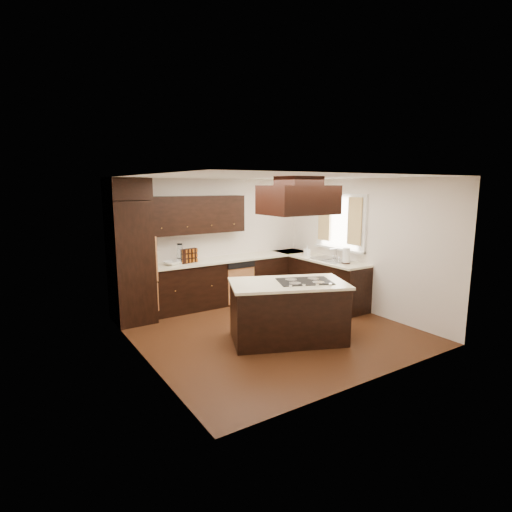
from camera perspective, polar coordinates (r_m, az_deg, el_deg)
name	(u,v)px	position (r m, az deg, el deg)	size (l,w,h in m)	color
floor	(270,330)	(6.75, 2.08, -10.58)	(4.20, 4.20, 0.02)	#552D16
ceiling	(271,176)	(6.32, 2.23, 11.33)	(4.20, 4.20, 0.02)	white
wall_back	(212,241)	(8.21, -6.31, 2.17)	(4.20, 0.02, 2.50)	silver
wall_front	(374,282)	(4.88, 16.52, -3.63)	(4.20, 0.02, 2.50)	silver
wall_left	(141,271)	(5.51, -16.16, -2.07)	(0.02, 4.20, 2.50)	silver
wall_right	(362,245)	(7.81, 14.96, 1.47)	(0.02, 4.20, 2.50)	silver
oven_column	(131,262)	(7.24, -17.47, -0.82)	(0.65, 0.75, 2.12)	black
wall_oven_face	(150,257)	(7.33, -14.86, -0.09)	(0.05, 0.62, 0.78)	#D2874D
base_cabinets_back	(221,282)	(8.11, -5.00, -3.74)	(2.93, 0.60, 0.88)	black
base_cabinets_right	(317,280)	(8.37, 8.72, -3.39)	(0.60, 2.40, 0.88)	black
countertop_back	(221,260)	(8.00, -5.00, -0.56)	(2.93, 0.63, 0.04)	#FFF7CF
countertop_right	(317,258)	(8.27, 8.72, -0.30)	(0.63, 2.40, 0.04)	#FFF7CF
upper_cabinets	(196,215)	(7.81, -8.63, 5.84)	(2.00, 0.34, 0.72)	black
dishwasher_front	(241,285)	(8.01, -2.14, -4.21)	(0.60, 0.05, 0.72)	#D2874D
window_frame	(341,222)	(8.11, 12.02, 4.75)	(0.06, 1.32, 1.12)	white
window_pane	(342,222)	(8.13, 12.16, 4.76)	(0.00, 1.20, 1.00)	white
curtain_left	(355,221)	(7.77, 13.90, 4.82)	(0.02, 0.34, 0.90)	#FDF1BB
curtain_right	(324,218)	(8.36, 9.71, 5.33)	(0.02, 0.34, 0.90)	#FDF1BB
sink_rim	(330,259)	(8.02, 10.46, -0.49)	(0.52, 0.84, 0.01)	silver
island	(288,313)	(6.21, 4.57, -8.06)	(1.68, 0.92, 0.88)	black
island_top	(288,284)	(6.09, 4.63, -3.94)	(1.75, 0.98, 0.04)	#FFF7CF
cooktop	(305,281)	(6.15, 6.94, -3.59)	(0.80, 0.53, 0.01)	black
range_hood	(298,200)	(5.94, 6.08, 7.99)	(1.05, 0.72, 0.42)	black
hood_duct	(299,181)	(5.94, 6.13, 10.64)	(0.55, 0.50, 0.13)	black
blender_base	(180,261)	(7.61, -10.78, -0.72)	(0.15, 0.15, 0.10)	silver
blender_pitcher	(180,252)	(7.58, -10.83, 0.62)	(0.13, 0.13, 0.26)	silver
spice_rack	(189,256)	(7.64, -9.56, 0.03)	(0.33, 0.08, 0.28)	black
mixing_bowl	(172,263)	(7.54, -11.93, -0.97)	(0.29, 0.29, 0.07)	white
soap_bottle	(307,251)	(8.35, 7.29, 0.73)	(0.10, 0.10, 0.22)	white
paper_towel	(346,256)	(7.65, 12.76, 0.02)	(0.14, 0.14, 0.30)	white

